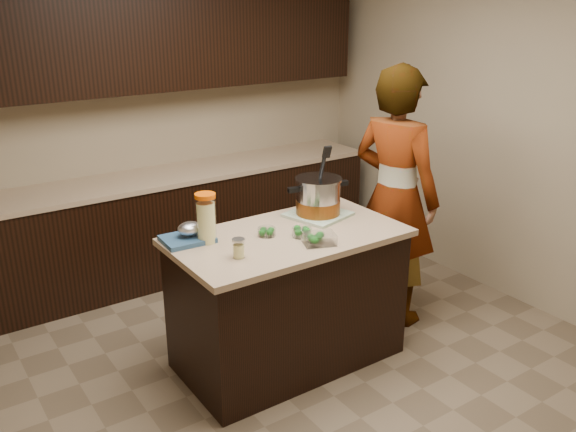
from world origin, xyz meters
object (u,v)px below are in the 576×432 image
lemonade_pitcher (206,220)px  person (395,197)px  island (288,298)px  stock_pot (318,198)px

lemonade_pitcher → person: person is taller
island → person: (0.98, 0.08, 0.49)m
island → person: bearing=4.5°
stock_pot → person: 0.64m
lemonade_pitcher → person: 1.46m
stock_pot → lemonade_pitcher: (-0.83, 0.01, 0.02)m
island → lemonade_pitcher: 0.78m
island → person: 1.10m
island → person: person is taller
stock_pot → person: bearing=2.5°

